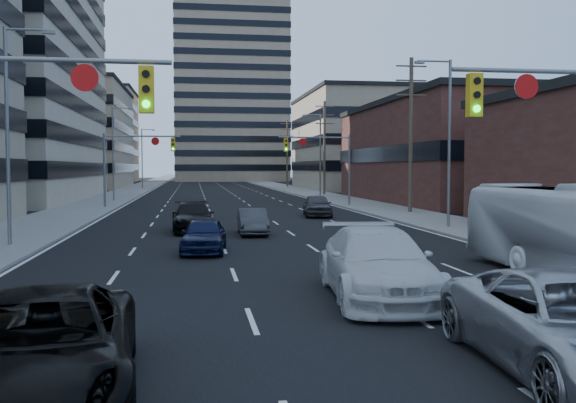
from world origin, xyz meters
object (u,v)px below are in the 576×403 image
at_px(white_van, 377,264).
at_px(silver_suv, 574,325).
at_px(black_pickup, 40,349).
at_px(sedan_blue, 204,235).

distance_m(white_van, silver_suv, 6.38).
distance_m(black_pickup, silver_suv, 8.12).
bearing_deg(silver_suv, sedan_blue, 112.69).
relative_size(silver_suv, sedan_blue, 1.44).
bearing_deg(sedan_blue, silver_suv, -64.92).
relative_size(white_van, sedan_blue, 1.51).
bearing_deg(black_pickup, silver_suv, -4.60).
distance_m(black_pickup, sedan_blue, 15.91).
xyz_separation_m(white_van, silver_suv, (1.41, -6.22, -0.07)).
bearing_deg(white_van, black_pickup, -132.02).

